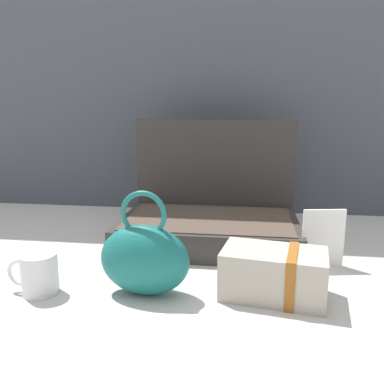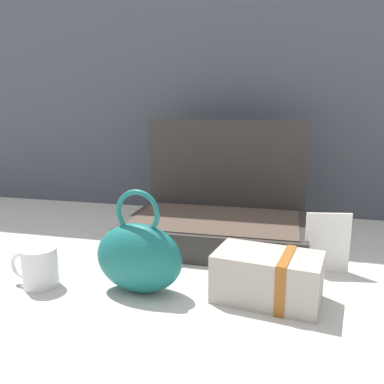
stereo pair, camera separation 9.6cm
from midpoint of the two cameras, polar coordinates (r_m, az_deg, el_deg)
ground_plane at (r=1.04m, az=-3.89°, el=-10.31°), size 6.00×6.00×0.00m
back_wall at (r=1.56m, az=0.35°, el=23.32°), size 3.20×0.06×1.40m
open_suitcase at (r=1.20m, az=0.32°, el=-3.48°), size 0.51×0.35×0.35m
teal_pouch_handbag at (r=0.87m, az=-9.96°, el=-9.37°), size 0.20×0.11×0.23m
cream_toiletry_bag at (r=0.87m, az=8.63°, el=-11.50°), size 0.23×0.16×0.11m
coffee_mug at (r=0.96m, az=-23.80°, el=-10.64°), size 0.11×0.08×0.09m
info_card_left at (r=1.04m, az=15.69°, el=-6.40°), size 0.11×0.02×0.15m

